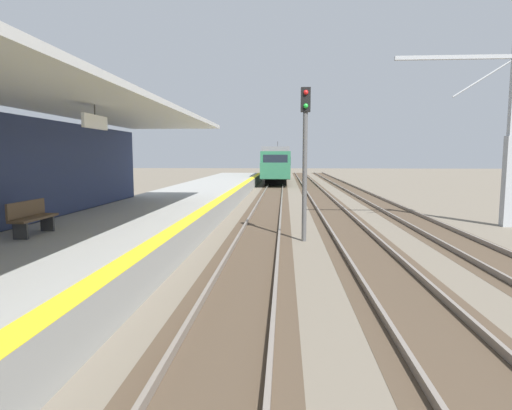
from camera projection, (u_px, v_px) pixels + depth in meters
station_platform at (120, 233)px, 13.88m from camera, size 5.00×80.00×0.91m
track_pair_nearest_platform at (262, 227)px, 17.60m from camera, size 2.34×120.00×0.16m
track_pair_middle at (346, 228)px, 17.37m from camera, size 2.34×120.00×0.16m
track_pair_far_side at (433, 229)px, 17.15m from camera, size 2.34×120.00×0.16m
approaching_train at (277, 163)px, 49.57m from camera, size 2.93×19.60×4.76m
rail_signal_post at (305, 148)px, 14.56m from camera, size 0.32×0.34×5.20m
catenary_pylon_far_side at (504, 140)px, 17.63m from camera, size 5.00×0.40×7.50m
platform_bench at (31, 217)px, 11.06m from camera, size 0.45×1.60×0.88m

